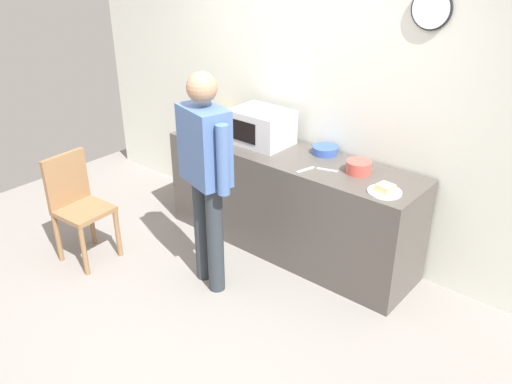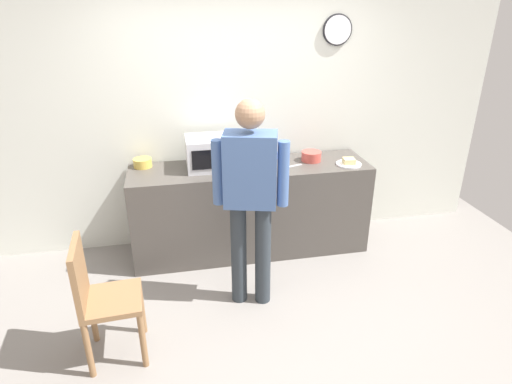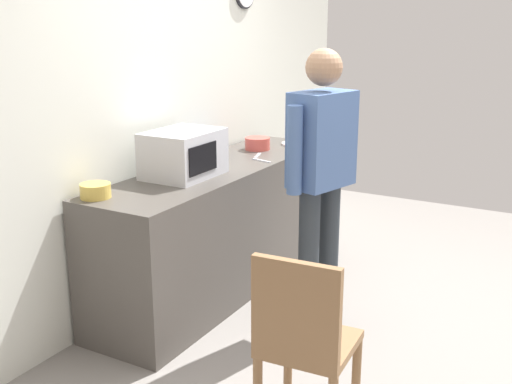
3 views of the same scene
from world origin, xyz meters
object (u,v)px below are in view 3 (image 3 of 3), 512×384
(microwave, at_px, (184,154))
(person_standing, at_px, (321,168))
(spoon_utensil, at_px, (262,160))
(salad_bowl, at_px, (257,144))
(sandwich_plate, at_px, (297,142))
(cereal_bowl, at_px, (96,191))
(fork_utensil, at_px, (258,156))
(wooden_chair, at_px, (304,340))
(mixing_bowl, at_px, (211,153))

(microwave, height_order, person_standing, person_standing)
(spoon_utensil, bearing_deg, salad_bowl, 33.36)
(sandwich_plate, bearing_deg, cereal_bowl, 170.35)
(microwave, relative_size, fork_utensil, 2.94)
(cereal_bowl, xyz_separation_m, person_standing, (0.86, -1.03, 0.07))
(microwave, bearing_deg, fork_utensil, -8.90)
(wooden_chair, bearing_deg, cereal_bowl, 79.25)
(sandwich_plate, distance_m, spoon_utensil, 0.67)
(microwave, xyz_separation_m, mixing_bowl, (0.56, 0.16, -0.12))
(cereal_bowl, bearing_deg, fork_utensil, -10.55)
(microwave, distance_m, spoon_utensil, 0.69)
(spoon_utensil, bearing_deg, cereal_bowl, 163.94)
(sandwich_plate, xyz_separation_m, person_standing, (-1.11, -0.70, 0.09))
(salad_bowl, bearing_deg, microwave, 179.82)
(spoon_utensil, height_order, wooden_chair, wooden_chair)
(spoon_utensil, bearing_deg, wooden_chair, -145.55)
(sandwich_plate, bearing_deg, microwave, 171.79)
(cereal_bowl, distance_m, mixing_bowl, 1.23)
(salad_bowl, xyz_separation_m, person_standing, (-0.78, -0.88, 0.07))
(salad_bowl, relative_size, cereal_bowl, 1.12)
(cereal_bowl, relative_size, fork_utensil, 1.03)
(sandwich_plate, distance_m, wooden_chair, 2.54)
(cereal_bowl, distance_m, spoon_utensil, 1.35)
(fork_utensil, height_order, spoon_utensil, same)
(cereal_bowl, xyz_separation_m, fork_utensil, (1.43, -0.27, -0.04))
(mixing_bowl, xyz_separation_m, spoon_utensil, (0.07, -0.38, -0.03))
(salad_bowl, bearing_deg, fork_utensil, -150.69)
(microwave, relative_size, cereal_bowl, 2.84)
(mixing_bowl, relative_size, fork_utensil, 1.27)
(mixing_bowl, distance_m, spoon_utensil, 0.39)
(person_standing, distance_m, wooden_chair, 1.31)
(salad_bowl, height_order, cereal_bowl, salad_bowl)
(mixing_bowl, bearing_deg, wooden_chair, -135.75)
(salad_bowl, distance_m, cereal_bowl, 1.65)
(sandwich_plate, bearing_deg, fork_utensil, 172.79)
(fork_utensil, height_order, person_standing, person_standing)
(cereal_bowl, relative_size, mixing_bowl, 0.81)
(spoon_utensil, bearing_deg, fork_utensil, 39.06)
(mixing_bowl, height_order, person_standing, person_standing)
(salad_bowl, distance_m, fork_utensil, 0.24)
(fork_utensil, bearing_deg, cereal_bowl, 169.45)
(salad_bowl, xyz_separation_m, cereal_bowl, (-1.64, 0.15, -0.01))
(spoon_utensil, xyz_separation_m, wooden_chair, (-1.58, -1.08, -0.39))
(cereal_bowl, height_order, wooden_chair, cereal_bowl)
(spoon_utensil, relative_size, person_standing, 0.10)
(microwave, bearing_deg, person_standing, -77.48)
(microwave, bearing_deg, spoon_utensil, -19.70)
(sandwich_plate, bearing_deg, mixing_bowl, 154.98)
(spoon_utensil, bearing_deg, sandwich_plate, 3.46)
(cereal_bowl, xyz_separation_m, mixing_bowl, (1.23, 0.01, -0.01))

